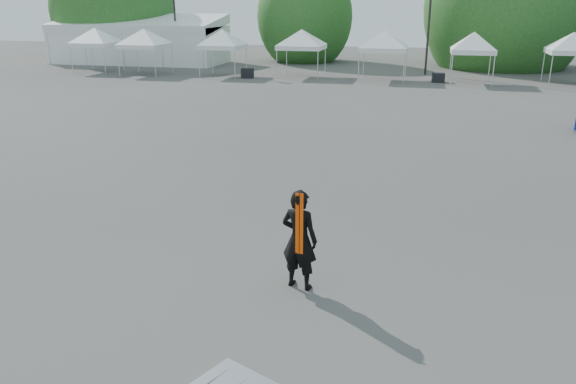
# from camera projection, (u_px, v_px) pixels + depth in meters

# --- Properties ---
(ground) EXTENTS (120.00, 120.00, 0.00)m
(ground) POSITION_uv_depth(u_px,v_px,m) (284.00, 226.00, 13.45)
(ground) COLOR #474442
(ground) RESTS_ON ground
(marquee) EXTENTS (15.00, 6.25, 4.23)m
(marquee) POSITION_uv_depth(u_px,v_px,m) (140.00, 40.00, 49.98)
(marquee) COLOR white
(marquee) RESTS_ON ground
(tree_far_w) EXTENTS (4.80, 4.80, 7.30)m
(tree_far_w) POSITION_uv_depth(u_px,v_px,m) (114.00, 10.00, 52.82)
(tree_far_w) COLOR #382314
(tree_far_w) RESTS_ON ground
(tree_mid_w) EXTENTS (4.16, 4.16, 6.33)m
(tree_mid_w) POSITION_uv_depth(u_px,v_px,m) (305.00, 17.00, 50.84)
(tree_mid_w) COLOR #382314
(tree_mid_w) RESTS_ON ground
(tree_mid_e) EXTENTS (5.12, 5.12, 7.79)m
(tree_mid_e) POSITION_uv_depth(u_px,v_px,m) (506.00, 7.00, 45.84)
(tree_mid_e) COLOR #382314
(tree_mid_e) RESTS_ON ground
(tent_a) EXTENTS (4.24, 4.24, 3.88)m
(tent_a) POSITION_uv_depth(u_px,v_px,m) (95.00, 31.00, 43.20)
(tent_a) COLOR silver
(tent_a) RESTS_ON ground
(tent_b) EXTENTS (4.40, 4.40, 3.88)m
(tent_b) POSITION_uv_depth(u_px,v_px,m) (144.00, 32.00, 41.48)
(tent_b) COLOR silver
(tent_b) RESTS_ON ground
(tent_c) EXTENTS (4.09, 4.09, 3.88)m
(tent_c) POSITION_uv_depth(u_px,v_px,m) (222.00, 33.00, 40.58)
(tent_c) COLOR silver
(tent_c) RESTS_ON ground
(tent_d) EXTENTS (4.49, 4.49, 3.88)m
(tent_d) POSITION_uv_depth(u_px,v_px,m) (302.00, 33.00, 40.30)
(tent_d) COLOR silver
(tent_d) RESTS_ON ground
(tent_e) EXTENTS (4.55, 4.55, 3.88)m
(tent_e) POSITION_uv_depth(u_px,v_px,m) (384.00, 35.00, 38.45)
(tent_e) COLOR silver
(tent_e) RESTS_ON ground
(tent_f) EXTENTS (3.94, 3.94, 3.88)m
(tent_f) POSITION_uv_depth(u_px,v_px,m) (474.00, 36.00, 36.70)
(tent_f) COLOR silver
(tent_f) RESTS_ON ground
(tent_g) EXTENTS (4.14, 4.14, 3.88)m
(tent_g) POSITION_uv_depth(u_px,v_px,m) (574.00, 36.00, 36.38)
(tent_g) COLOR silver
(tent_g) RESTS_ON ground
(man) EXTENTS (0.79, 0.61, 1.92)m
(man) POSITION_uv_depth(u_px,v_px,m) (299.00, 239.00, 10.26)
(man) COLOR black
(man) RESTS_ON ground
(crate_west) EXTENTS (0.97, 0.82, 0.68)m
(crate_west) POSITION_uv_depth(u_px,v_px,m) (247.00, 73.00, 40.22)
(crate_west) COLOR black
(crate_west) RESTS_ON ground
(crate_mid) EXTENTS (0.87, 0.71, 0.63)m
(crate_mid) POSITION_uv_depth(u_px,v_px,m) (438.00, 78.00, 38.00)
(crate_mid) COLOR black
(crate_mid) RESTS_ON ground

